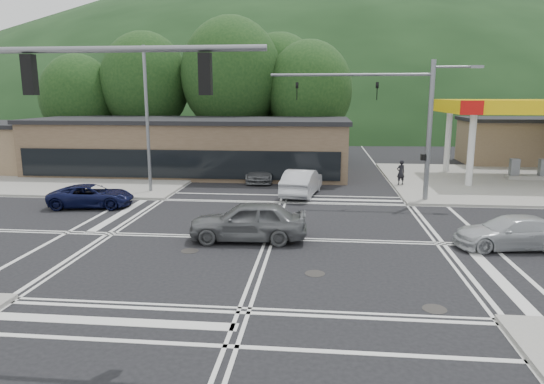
# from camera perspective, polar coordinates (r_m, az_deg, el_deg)

# --- Properties ---
(ground) EXTENTS (120.00, 120.00, 0.00)m
(ground) POSITION_cam_1_polar(r_m,az_deg,el_deg) (21.03, -0.26, -5.50)
(ground) COLOR black
(ground) RESTS_ON ground
(sidewalk_ne) EXTENTS (16.00, 16.00, 0.15)m
(sidewalk_ne) POSITION_cam_1_polar(r_m,az_deg,el_deg) (37.80, 25.61, 1.08)
(sidewalk_ne) COLOR gray
(sidewalk_ne) RESTS_ON ground
(sidewalk_nw) EXTENTS (16.00, 16.00, 0.15)m
(sidewalk_nw) POSITION_cam_1_polar(r_m,az_deg,el_deg) (39.44, -20.05, 1.90)
(sidewalk_nw) COLOR gray
(sidewalk_nw) RESTS_ON ground
(gas_station_canopy) EXTENTS (12.32, 8.34, 5.75)m
(gas_station_canopy) POSITION_cam_1_polar(r_m,az_deg,el_deg) (38.97, 28.53, 8.47)
(gas_station_canopy) COLOR silver
(gas_station_canopy) RESTS_ON ground
(convenience_store) EXTENTS (10.00, 6.00, 3.80)m
(convenience_store) POSITION_cam_1_polar(r_m,az_deg,el_deg) (48.62, 27.43, 5.16)
(convenience_store) COLOR #846B4F
(convenience_store) RESTS_ON ground
(commercial_row) EXTENTS (24.00, 8.00, 4.00)m
(commercial_row) POSITION_cam_1_polar(r_m,az_deg,el_deg) (38.59, -9.51, 5.13)
(commercial_row) COLOR brown
(commercial_row) RESTS_ON ground
(hill_north) EXTENTS (252.00, 126.00, 140.00)m
(hill_north) POSITION_cam_1_polar(r_m,az_deg,el_deg) (110.20, 4.69, 8.20)
(hill_north) COLOR black
(hill_north) RESTS_ON ground
(tree_n_a) EXTENTS (8.00, 8.00, 11.75)m
(tree_n_a) POSITION_cam_1_polar(r_m,az_deg,el_deg) (46.88, -14.69, 12.30)
(tree_n_a) COLOR #382619
(tree_n_a) RESTS_ON ground
(tree_n_b) EXTENTS (9.00, 9.00, 12.98)m
(tree_n_b) POSITION_cam_1_polar(r_m,az_deg,el_deg) (44.79, -4.82, 13.52)
(tree_n_b) COLOR #382619
(tree_n_b) RESTS_ON ground
(tree_n_c) EXTENTS (7.60, 7.60, 10.87)m
(tree_n_c) POSITION_cam_1_polar(r_m,az_deg,el_deg) (44.03, 4.40, 11.87)
(tree_n_c) COLOR #382619
(tree_n_c) RESTS_ON ground
(tree_n_d) EXTENTS (6.80, 6.80, 9.76)m
(tree_n_d) POSITION_cam_1_polar(r_m,az_deg,el_deg) (48.36, -21.82, 10.29)
(tree_n_d) COLOR #382619
(tree_n_d) RESTS_ON ground
(tree_n_e) EXTENTS (8.40, 8.40, 11.98)m
(tree_n_e) POSITION_cam_1_polar(r_m,az_deg,el_deg) (48.20, 0.88, 12.63)
(tree_n_e) COLOR #382619
(tree_n_e) RESTS_ON ground
(streetlight_nw) EXTENTS (2.50, 0.25, 9.00)m
(streetlight_nw) POSITION_cam_1_polar(r_m,az_deg,el_deg) (30.89, -14.41, 9.08)
(streetlight_nw) COLOR slate
(streetlight_nw) RESTS_ON ground
(signal_mast_ne) EXTENTS (11.65, 0.30, 8.00)m
(signal_mast_ne) POSITION_cam_1_polar(r_m,az_deg,el_deg) (28.64, 15.66, 8.91)
(signal_mast_ne) COLOR slate
(signal_mast_ne) RESTS_ON ground
(car_blue_west) EXTENTS (4.75, 2.71, 1.25)m
(car_blue_west) POSITION_cam_1_polar(r_m,az_deg,el_deg) (28.51, -20.46, -0.42)
(car_blue_west) COLOR black
(car_blue_west) RESTS_ON ground
(car_grey_center) EXTENTS (5.08, 2.26, 1.70)m
(car_grey_center) POSITION_cam_1_polar(r_m,az_deg,el_deg) (20.63, -2.83, -3.41)
(car_grey_center) COLOR #5C5E61
(car_grey_center) RESTS_ON ground
(car_silver_east) EXTENTS (4.67, 2.31, 1.30)m
(car_silver_east) POSITION_cam_1_polar(r_m,az_deg,el_deg) (21.87, 26.31, -4.28)
(car_silver_east) COLOR #B5B8BD
(car_silver_east) RESTS_ON ground
(car_queue_a) EXTENTS (2.54, 5.17, 1.63)m
(car_queue_a) POSITION_cam_1_polar(r_m,az_deg,el_deg) (29.85, 3.53, 1.16)
(car_queue_a) COLOR silver
(car_queue_a) RESTS_ON ground
(car_queue_b) EXTENTS (2.33, 4.34, 1.40)m
(car_queue_b) POSITION_cam_1_polar(r_m,az_deg,el_deg) (36.87, 3.97, 2.94)
(car_queue_b) COLOR white
(car_queue_b) RESTS_ON ground
(car_northbound) EXTENTS (1.87, 4.54, 1.31)m
(car_northbound) POSITION_cam_1_polar(r_m,az_deg,el_deg) (34.75, -1.21, 2.37)
(car_northbound) COLOR #5C5E60
(car_northbound) RESTS_ON ground
(pedestrian) EXTENTS (0.72, 0.62, 1.67)m
(pedestrian) POSITION_cam_1_polar(r_m,az_deg,el_deg) (33.62, 14.91, 2.24)
(pedestrian) COLOR black
(pedestrian) RESTS_ON sidewalk_ne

